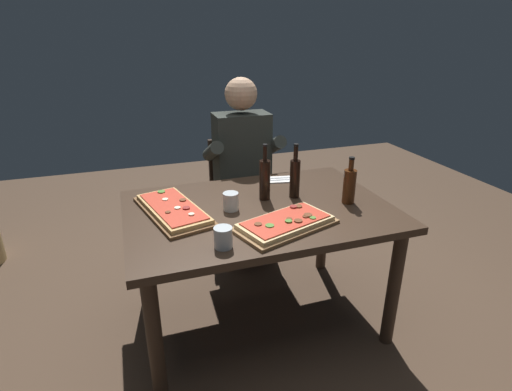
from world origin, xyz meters
TOP-DOWN VIEW (x-y plane):
  - ground_plane at (0.00, 0.00)m, footprint 6.40×6.40m
  - dining_table at (0.00, 0.00)m, footprint 1.40×0.96m
  - pizza_rectangular_front at (0.05, -0.26)m, footprint 0.54×0.40m
  - pizza_rectangular_left at (-0.44, 0.08)m, footprint 0.38×0.60m
  - wine_bottle_dark at (0.24, 0.08)m, footprint 0.06×0.06m
  - oil_bottle_amber at (0.07, 0.10)m, footprint 0.06×0.06m
  - vinegar_bottle_green at (0.49, -0.09)m, footprint 0.07×0.07m
  - tumbler_near_camera at (-0.28, -0.35)m, footprint 0.08×0.08m
  - tumbler_far_side at (-0.15, 0.02)m, footprint 0.08×0.08m
  - napkin_cutlery_set at (0.27, 0.35)m, footprint 0.20×0.14m
  - diner_chair at (0.14, 0.86)m, footprint 0.44×0.44m
  - seated_diner at (0.14, 0.74)m, footprint 0.53×0.41m

SIDE VIEW (x-z plane):
  - ground_plane at x=0.00m, z-range 0.00..0.00m
  - diner_chair at x=0.14m, z-range 0.05..0.92m
  - dining_table at x=0.00m, z-range 0.27..1.01m
  - seated_diner at x=0.14m, z-range 0.08..1.41m
  - napkin_cutlery_set at x=0.27m, z-range 0.74..0.75m
  - pizza_rectangular_left at x=-0.44m, z-range 0.74..0.78m
  - pizza_rectangular_front at x=0.05m, z-range 0.73..0.78m
  - tumbler_far_side at x=-0.15m, z-range 0.74..0.83m
  - tumbler_near_camera at x=-0.28m, z-range 0.74..0.83m
  - vinegar_bottle_green at x=0.49m, z-range 0.71..0.97m
  - wine_bottle_dark at x=0.24m, z-range 0.70..1.01m
  - oil_bottle_amber at x=0.07m, z-range 0.70..1.02m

